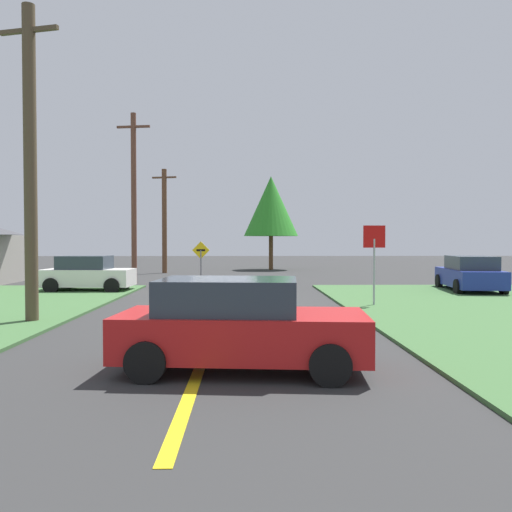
{
  "coord_description": "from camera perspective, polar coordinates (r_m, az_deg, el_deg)",
  "views": [
    {
      "loc": [
        0.84,
        -20.19,
        2.28
      ],
      "look_at": [
        1.3,
        4.76,
        1.57
      ],
      "focal_mm": 36.86,
      "sensor_mm": 36.0,
      "label": 1
    }
  ],
  "objects": [
    {
      "name": "lane_stripe_center",
      "position": [
        12.43,
        -4.97,
        -8.92
      ],
      "size": [
        0.2,
        14.0,
        0.01
      ],
      "primitive_type": "cube",
      "color": "yellow",
      "rests_on": "ground"
    },
    {
      "name": "oak_tree_left",
      "position": [
        41.86,
        1.64,
        5.42
      ],
      "size": [
        4.31,
        4.31,
        7.43
      ],
      "color": "brown",
      "rests_on": "ground"
    },
    {
      "name": "parked_car_near_building",
      "position": [
        24.84,
        -17.81,
        -1.86
      ],
      "size": [
        3.99,
        2.18,
        1.62
      ],
      "rotation": [
        0.0,
        0.0,
        -0.04
      ],
      "color": "white",
      "rests_on": "ground"
    },
    {
      "name": "car_behind_on_main_road",
      "position": [
        9.33,
        -1.9,
        -7.48
      ],
      "size": [
        4.47,
        2.38,
        1.62
      ],
      "rotation": [
        0.0,
        0.0,
        -0.08
      ],
      "color": "red",
      "rests_on": "ground"
    },
    {
      "name": "direction_sign",
      "position": [
        26.95,
        -6.0,
        -0.24
      ],
      "size": [
        0.9,
        0.15,
        2.27
      ],
      "color": "slate",
      "rests_on": "ground"
    },
    {
      "name": "utility_pole_mid",
      "position": [
        28.82,
        -13.12,
        6.33
      ],
      "size": [
        1.8,
        0.38,
        9.06
      ],
      "color": "brown",
      "rests_on": "ground"
    },
    {
      "name": "stop_sign",
      "position": [
        18.58,
        12.71,
        0.7
      ],
      "size": [
        0.77,
        0.07,
        2.82
      ],
      "rotation": [
        0.0,
        0.0,
        3.18
      ],
      "color": "#9EA0A8",
      "rests_on": "ground"
    },
    {
      "name": "ground_plane",
      "position": [
        20.34,
        -3.43,
        -4.81
      ],
      "size": [
        120.0,
        120.0,
        0.0
      ],
      "primitive_type": "plane",
      "color": "#2F2F2F"
    },
    {
      "name": "utility_pole_far",
      "position": [
        38.03,
        -9.91,
        3.88
      ],
      "size": [
        1.78,
        0.53,
        7.4
      ],
      "color": "brown",
      "rests_on": "ground"
    },
    {
      "name": "utility_pole_near",
      "position": [
        15.96,
        -23.3,
        9.36
      ],
      "size": [
        1.77,
        0.57,
        8.75
      ],
      "color": "brown",
      "rests_on": "ground"
    },
    {
      "name": "car_on_crossroad",
      "position": [
        25.37,
        22.18,
        -1.82
      ],
      "size": [
        2.51,
        4.77,
        1.62
      ],
      "rotation": [
        0.0,
        0.0,
        1.46
      ],
      "color": "navy",
      "rests_on": "ground"
    }
  ]
}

